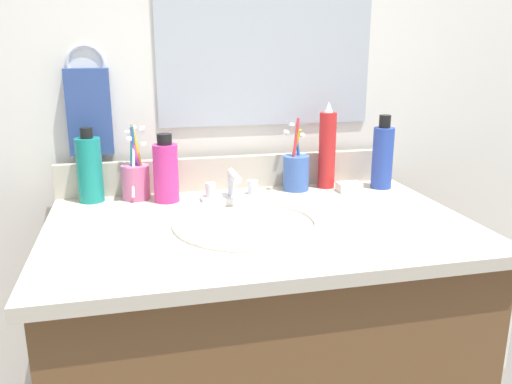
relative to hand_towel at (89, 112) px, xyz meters
name	(u,v)px	position (x,y,z in m)	size (l,w,h in m)	color
vanity_cabinet	(259,374)	(0.37, -0.32, -0.62)	(0.91, 0.57, 0.74)	brown
countertop	(260,227)	(0.37, -0.32, -0.23)	(0.95, 0.62, 0.03)	beige
backsplash	(235,172)	(0.37, -0.02, -0.17)	(0.95, 0.02, 0.09)	beige
back_wall	(231,221)	(0.37, 0.04, -0.34)	(2.05, 0.04, 1.30)	white
mirror_panel	(267,20)	(0.47, 0.02, 0.23)	(0.60, 0.01, 0.56)	#B2BCC6
towel_ring	(86,64)	(0.00, 0.02, 0.12)	(0.10, 0.10, 0.01)	silver
hand_towel	(89,112)	(0.00, 0.00, 0.00)	(0.11, 0.04, 0.22)	#334C8C
sink_basin	(249,237)	(0.35, -0.34, -0.25)	(0.34, 0.34, 0.11)	white
faucet	(232,190)	(0.35, -0.14, -0.19)	(0.16, 0.10, 0.08)	silver
bottle_spray_red	(327,149)	(0.63, -0.07, -0.11)	(0.05, 0.05, 0.24)	red
bottle_shampoo_blue	(383,156)	(0.78, -0.11, -0.13)	(0.06, 0.06, 0.20)	#2D4CB2
bottle_soap_pink	(166,171)	(0.18, -0.11, -0.14)	(0.06, 0.06, 0.17)	#D8338C
bottle_mouthwash_teal	(90,169)	(-0.01, -0.07, -0.13)	(0.06, 0.06, 0.19)	teal
cup_blue_plastic	(296,171)	(0.54, -0.08, -0.17)	(0.07, 0.08, 0.20)	#3F66B7
cup_pink	(136,178)	(0.11, -0.07, -0.17)	(0.07, 0.10, 0.20)	#D16693
soap_bar	(349,187)	(0.67, -0.13, -0.21)	(0.06, 0.04, 0.02)	white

